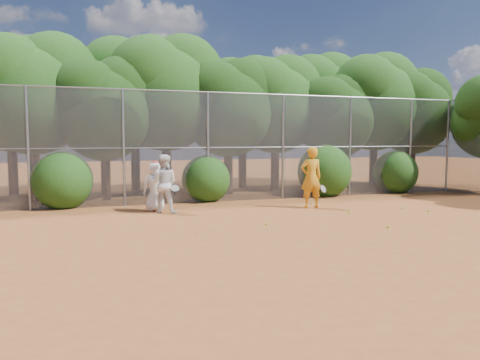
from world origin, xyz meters
name	(u,v)px	position (x,y,z in m)	size (l,w,h in m)	color
ground	(310,230)	(0.00, 0.00, 0.00)	(80.00, 80.00, 0.00)	brown
fence_back	(231,146)	(-0.12, 6.00, 2.05)	(20.05, 0.09, 4.03)	gray
tree_1	(34,89)	(-6.94, 8.54, 4.16)	(4.64, 4.03, 6.35)	black
tree_2	(105,105)	(-4.45, 7.83, 3.58)	(3.99, 3.47, 5.47)	black
tree_3	(167,88)	(-1.94, 8.84, 4.40)	(4.89, 4.26, 6.70)	black
tree_4	(229,104)	(0.55, 8.24, 3.76)	(4.19, 3.64, 5.73)	black
tree_5	(276,100)	(3.06, 9.04, 4.05)	(4.51, 3.92, 6.17)	black
tree_6	(336,113)	(5.55, 8.03, 3.47)	(3.86, 3.36, 5.29)	black
tree_7	(375,98)	(8.06, 8.64, 4.28)	(4.77, 4.14, 6.53)	black
tree_8	(414,108)	(10.05, 8.34, 3.82)	(4.25, 3.70, 5.82)	black
tree_9	(11,89)	(-7.94, 10.84, 4.34)	(4.83, 4.20, 6.62)	black
tree_10	(135,87)	(-2.93, 11.05, 4.63)	(5.15, 4.48, 7.06)	black
tree_11	(243,100)	(2.06, 10.64, 4.16)	(4.64, 4.03, 6.35)	black
tree_12	(321,97)	(6.56, 11.24, 4.51)	(5.02, 4.37, 6.88)	black
bush_0	(62,178)	(-6.00, 6.30, 1.00)	(2.00, 2.00, 2.00)	#1A4310
bush_1	(206,177)	(-1.00, 6.30, 0.90)	(1.80, 1.80, 1.80)	#1A4310
bush_2	(324,169)	(4.00, 6.30, 1.10)	(2.20, 2.20, 2.20)	#1A4310
bush_3	(395,171)	(7.50, 6.30, 0.95)	(1.90, 1.90, 1.90)	#1A4310
player_yellow	(311,177)	(1.86, 3.43, 1.03)	(0.91, 0.60, 2.05)	orange
player_teen	(155,186)	(-3.18, 4.47, 0.80)	(0.87, 0.67, 1.61)	silver
player_white	(163,184)	(-3.00, 4.01, 0.92)	(1.10, 1.00, 1.83)	white
ball_0	(349,213)	(2.34, 1.86, 0.03)	(0.07, 0.07, 0.07)	#B7D126
ball_1	(401,208)	(4.60, 2.23, 0.03)	(0.07, 0.07, 0.07)	#B7D126
ball_2	(388,227)	(2.03, -0.46, 0.03)	(0.07, 0.07, 0.07)	#B7D126
ball_3	(428,211)	(4.93, 1.35, 0.03)	(0.07, 0.07, 0.07)	#B7D126
ball_4	(266,224)	(-0.79, 0.99, 0.03)	(0.07, 0.07, 0.07)	#B7D126
ball_5	(312,203)	(2.32, 4.19, 0.03)	(0.07, 0.07, 0.07)	#B7D126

